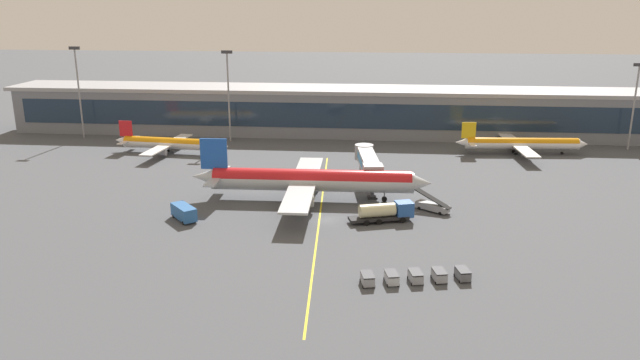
{
  "coord_description": "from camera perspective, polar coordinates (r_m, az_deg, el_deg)",
  "views": [
    {
      "loc": [
        8.31,
        -96.08,
        35.41
      ],
      "look_at": [
        -1.71,
        8.4,
        4.5
      ],
      "focal_mm": 34.17,
      "sensor_mm": 36.0,
      "label": 1
    }
  ],
  "objects": [
    {
      "name": "ground_plane",
      "position": [
        102.73,
        0.5,
        -3.75
      ],
      "size": [
        700.0,
        700.0,
        0.0
      ],
      "primitive_type": "plane",
      "color": "#47494F"
    },
    {
      "name": "apron_lead_in_line",
      "position": [
        104.7,
        -0.01,
        -3.36
      ],
      "size": [
        4.49,
        79.91,
        0.01
      ],
      "primitive_type": "cube",
      "rotation": [
        0.0,
        0.0,
        0.05
      ],
      "color": "yellow",
      "rests_on": "ground_plane"
    },
    {
      "name": "terminal_building",
      "position": [
        168.43,
        5.57,
        6.41
      ],
      "size": [
        205.41,
        16.59,
        12.73
      ],
      "color": "slate",
      "rests_on": "ground_plane"
    },
    {
      "name": "main_airliner",
      "position": [
        111.7,
        -0.92,
        -0.01
      ],
      "size": [
        44.3,
        35.13,
        11.36
      ],
      "color": "#B2B7BC",
      "rests_on": "ground_plane"
    },
    {
      "name": "jet_bridge",
      "position": [
        121.13,
        4.51,
        1.74
      ],
      "size": [
        5.99,
        19.52,
        6.54
      ],
      "color": "#B2B7BC",
      "rests_on": "ground_plane"
    },
    {
      "name": "fuel_tanker",
      "position": [
        101.97,
        6.15,
        -2.97
      ],
      "size": [
        11.06,
        5.58,
        3.25
      ],
      "color": "#232326",
      "rests_on": "ground_plane"
    },
    {
      "name": "lavatory_truck",
      "position": [
        104.67,
        -12.61,
        -2.95
      ],
      "size": [
        5.55,
        5.88,
        2.5
      ],
      "color": "#285B9E",
      "rests_on": "ground_plane"
    },
    {
      "name": "belt_loader",
      "position": [
        108.39,
        10.49,
        -2.39
      ],
      "size": [
        6.37,
        5.12,
        3.49
      ],
      "color": "gray",
      "rests_on": "ground_plane"
    },
    {
      "name": "baggage_cart_0",
      "position": [
        80.22,
        4.47,
        -9.22
      ],
      "size": [
        2.1,
        2.92,
        1.48
      ],
      "color": "gray",
      "rests_on": "ground_plane"
    },
    {
      "name": "baggage_cart_1",
      "position": [
        80.86,
        6.72,
        -9.07
      ],
      "size": [
        2.1,
        2.92,
        1.48
      ],
      "color": "#B2B7BC",
      "rests_on": "ground_plane"
    },
    {
      "name": "baggage_cart_2",
      "position": [
        81.62,
        8.93,
        -8.91
      ],
      "size": [
        2.1,
        2.92,
        1.48
      ],
      "color": "gray",
      "rests_on": "ground_plane"
    },
    {
      "name": "baggage_cart_3",
      "position": [
        82.51,
        11.1,
        -8.74
      ],
      "size": [
        2.1,
        2.92,
        1.48
      ],
      "color": "gray",
      "rests_on": "ground_plane"
    },
    {
      "name": "baggage_cart_4",
      "position": [
        83.5,
        13.22,
        -8.56
      ],
      "size": [
        2.1,
        2.92,
        1.48
      ],
      "color": "#595B60",
      "rests_on": "ground_plane"
    },
    {
      "name": "commuter_jet_far",
      "position": [
        151.41,
        -13.81,
        3.36
      ],
      "size": [
        29.29,
        23.31,
        7.52
      ],
      "color": "white",
      "rests_on": "ground_plane"
    },
    {
      "name": "commuter_jet_near",
      "position": [
        153.84,
        18.34,
        3.27
      ],
      "size": [
        31.79,
        25.36,
        7.73
      ],
      "color": "white",
      "rests_on": "ground_plane"
    },
    {
      "name": "apron_light_mast_0",
      "position": [
        174.26,
        -21.69,
        8.23
      ],
      "size": [
        2.8,
        0.5,
        24.15
      ],
      "color": "gray",
      "rests_on": "ground_plane"
    },
    {
      "name": "apron_light_mast_1",
      "position": [
        167.6,
        27.4,
        6.74
      ],
      "size": [
        2.8,
        0.5,
        21.21
      ],
      "color": "gray",
      "rests_on": "ground_plane"
    },
    {
      "name": "apron_light_mast_2",
      "position": [
        160.17,
        -8.58,
        8.44
      ],
      "size": [
        2.8,
        0.5,
        23.44
      ],
      "color": "gray",
      "rests_on": "ground_plane"
    }
  ]
}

